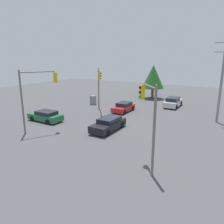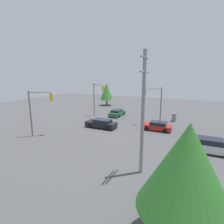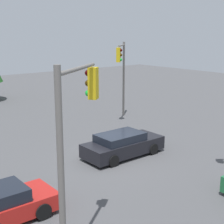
{
  "view_description": "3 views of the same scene",
  "coord_description": "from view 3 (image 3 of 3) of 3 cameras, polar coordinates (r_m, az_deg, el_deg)",
  "views": [
    {
      "loc": [
        11.73,
        -19.69,
        7.69
      ],
      "look_at": [
        0.52,
        -0.77,
        2.04
      ],
      "focal_mm": 35.0,
      "sensor_mm": 36.0,
      "label": 1
    },
    {
      "loc": [
        22.68,
        11.7,
        7.88
      ],
      "look_at": [
        -0.19,
        0.85,
        2.56
      ],
      "focal_mm": 28.0,
      "sensor_mm": 36.0,
      "label": 2
    },
    {
      "loc": [
        -13.66,
        11.08,
        6.79
      ],
      "look_at": [
        0.67,
        -0.51,
        2.47
      ],
      "focal_mm": 55.0,
      "sensor_mm": 36.0,
      "label": 3
    }
  ],
  "objects": [
    {
      "name": "ground_plane",
      "position": [
        18.86,
        0.08,
        -7.93
      ],
      "size": [
        80.0,
        80.0,
        0.0
      ],
      "primitive_type": "plane",
      "color": "#4C4C4F"
    },
    {
      "name": "traffic_signal_aux",
      "position": [
        10.0,
        -6.08,
        -2.61
      ],
      "size": [
        2.07,
        2.64,
        6.01
      ],
      "rotation": [
        0.0,
        0.0,
        -0.93
      ],
      "color": "slate",
      "rests_on": "ground_plane"
    },
    {
      "name": "traffic_signal_cross",
      "position": [
        26.91,
        1.65,
        7.38
      ],
      "size": [
        2.06,
        2.33,
        6.03
      ],
      "rotation": [
        0.0,
        0.0,
        2.28
      ],
      "color": "slate",
      "rests_on": "ground_plane"
    },
    {
      "name": "sedan_dark",
      "position": [
        19.2,
        1.78,
        -5.45
      ],
      "size": [
        2.01,
        4.7,
        1.35
      ],
      "rotation": [
        0.0,
        0.0,
        3.14
      ],
      "color": "black",
      "rests_on": "ground_plane"
    }
  ]
}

